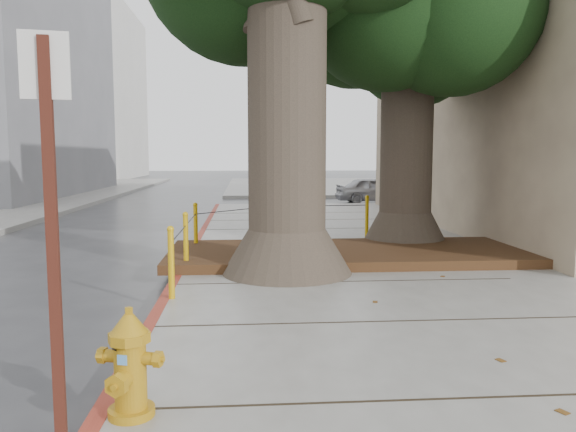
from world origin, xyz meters
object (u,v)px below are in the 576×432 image
(car_silver, at_px, (374,190))
(car_red, at_px, (539,186))
(fire_hydrant, at_px, (130,364))
(signpost, at_px, (53,241))

(car_silver, bearing_deg, car_red, -86.03)
(fire_hydrant, xyz_separation_m, car_red, (13.96, 20.32, 0.11))
(car_silver, bearing_deg, signpost, 160.56)
(fire_hydrant, height_order, signpost, signpost)
(fire_hydrant, bearing_deg, car_silver, 87.51)
(car_silver, relative_size, car_red, 0.82)
(car_red, bearing_deg, signpost, 151.02)
(signpost, bearing_deg, fire_hydrant, 68.71)
(fire_hydrant, distance_m, car_red, 24.65)
(signpost, relative_size, car_silver, 0.77)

